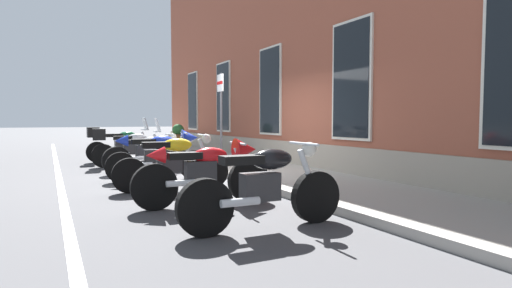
{
  "coord_description": "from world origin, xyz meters",
  "views": [
    {
      "loc": [
        8.38,
        -3.37,
        1.26
      ],
      "look_at": [
        0.83,
        0.53,
        0.76
      ],
      "focal_mm": 28.23,
      "sensor_mm": 36.0,
      "label": 1
    }
  ],
  "objects_px": {
    "motorcycle_silver_touring": "(129,146)",
    "motorcycle_yellow_naked": "(173,163)",
    "motorcycle_green_touring": "(120,143)",
    "motorcycle_red_sport": "(209,169)",
    "motorcycle_black_naked": "(266,187)",
    "motorcycle_grey_naked": "(149,153)",
    "motorcycle_blue_sport": "(162,153)",
    "parking_sign": "(221,105)",
    "barrel_planter": "(178,141)"
  },
  "relations": [
    {
      "from": "motorcycle_silver_touring",
      "to": "motorcycle_yellow_naked",
      "type": "relative_size",
      "value": 1.05
    },
    {
      "from": "motorcycle_silver_touring",
      "to": "motorcycle_green_touring",
      "type": "bearing_deg",
      "value": -179.6
    },
    {
      "from": "motorcycle_red_sport",
      "to": "motorcycle_black_naked",
      "type": "bearing_deg",
      "value": 4.8
    },
    {
      "from": "motorcycle_yellow_naked",
      "to": "motorcycle_grey_naked",
      "type": "bearing_deg",
      "value": 176.78
    },
    {
      "from": "motorcycle_grey_naked",
      "to": "motorcycle_black_naked",
      "type": "distance_m",
      "value": 5.7
    },
    {
      "from": "motorcycle_blue_sport",
      "to": "motorcycle_black_naked",
      "type": "height_order",
      "value": "motorcycle_blue_sport"
    },
    {
      "from": "motorcycle_yellow_naked",
      "to": "parking_sign",
      "type": "bearing_deg",
      "value": 142.71
    },
    {
      "from": "motorcycle_green_touring",
      "to": "motorcycle_black_naked",
      "type": "height_order",
      "value": "motorcycle_green_touring"
    },
    {
      "from": "motorcycle_green_touring",
      "to": "motorcycle_grey_naked",
      "type": "height_order",
      "value": "motorcycle_green_touring"
    },
    {
      "from": "motorcycle_yellow_naked",
      "to": "motorcycle_green_touring",
      "type": "bearing_deg",
      "value": -179.44
    },
    {
      "from": "motorcycle_yellow_naked",
      "to": "barrel_planter",
      "type": "relative_size",
      "value": 2.06
    },
    {
      "from": "motorcycle_green_touring",
      "to": "barrel_planter",
      "type": "xyz_separation_m",
      "value": [
        -0.59,
        1.99,
        -0.02
      ]
    },
    {
      "from": "motorcycle_silver_touring",
      "to": "barrel_planter",
      "type": "relative_size",
      "value": 2.16
    },
    {
      "from": "motorcycle_silver_touring",
      "to": "parking_sign",
      "type": "xyz_separation_m",
      "value": [
        1.56,
        2.05,
        1.1
      ]
    },
    {
      "from": "motorcycle_green_touring",
      "to": "motorcycle_yellow_naked",
      "type": "relative_size",
      "value": 1.05
    },
    {
      "from": "motorcycle_silver_touring",
      "to": "motorcycle_blue_sport",
      "type": "distance_m",
      "value": 2.9
    },
    {
      "from": "motorcycle_black_naked",
      "to": "motorcycle_silver_touring",
      "type": "bearing_deg",
      "value": -177.75
    },
    {
      "from": "motorcycle_black_naked",
      "to": "motorcycle_red_sport",
      "type": "bearing_deg",
      "value": -175.2
    },
    {
      "from": "motorcycle_silver_touring",
      "to": "motorcycle_red_sport",
      "type": "relative_size",
      "value": 1.04
    },
    {
      "from": "motorcycle_green_touring",
      "to": "motorcycle_yellow_naked",
      "type": "height_order",
      "value": "motorcycle_green_touring"
    },
    {
      "from": "motorcycle_blue_sport",
      "to": "barrel_planter",
      "type": "distance_m",
      "value": 5.3
    },
    {
      "from": "motorcycle_silver_touring",
      "to": "motorcycle_grey_naked",
      "type": "xyz_separation_m",
      "value": [
        1.51,
        0.2,
        -0.08
      ]
    },
    {
      "from": "motorcycle_black_naked",
      "to": "motorcycle_blue_sport",
      "type": "bearing_deg",
      "value": -178.46
    },
    {
      "from": "motorcycle_yellow_naked",
      "to": "motorcycle_blue_sport",
      "type": "bearing_deg",
      "value": 174.67
    },
    {
      "from": "motorcycle_green_touring",
      "to": "motorcycle_blue_sport",
      "type": "relative_size",
      "value": 1.04
    },
    {
      "from": "motorcycle_silver_touring",
      "to": "parking_sign",
      "type": "height_order",
      "value": "parking_sign"
    },
    {
      "from": "motorcycle_yellow_naked",
      "to": "motorcycle_black_naked",
      "type": "xyz_separation_m",
      "value": [
        3.02,
        0.24,
        -0.0
      ]
    },
    {
      "from": "motorcycle_green_touring",
      "to": "parking_sign",
      "type": "xyz_separation_m",
      "value": [
        3.06,
        2.06,
        1.09
      ]
    },
    {
      "from": "motorcycle_green_touring",
      "to": "motorcycle_silver_touring",
      "type": "bearing_deg",
      "value": 0.4
    },
    {
      "from": "motorcycle_grey_naked",
      "to": "motorcycle_red_sport",
      "type": "relative_size",
      "value": 1.01
    },
    {
      "from": "motorcycle_red_sport",
      "to": "motorcycle_black_naked",
      "type": "distance_m",
      "value": 1.52
    },
    {
      "from": "motorcycle_black_naked",
      "to": "barrel_planter",
      "type": "relative_size",
      "value": 2.06
    },
    {
      "from": "motorcycle_red_sport",
      "to": "barrel_planter",
      "type": "bearing_deg",
      "value": 166.81
    },
    {
      "from": "motorcycle_grey_naked",
      "to": "barrel_planter",
      "type": "distance_m",
      "value": 4.02
    },
    {
      "from": "motorcycle_silver_touring",
      "to": "motorcycle_black_naked",
      "type": "relative_size",
      "value": 1.05
    },
    {
      "from": "motorcycle_blue_sport",
      "to": "motorcycle_red_sport",
      "type": "relative_size",
      "value": 1.0
    },
    {
      "from": "parking_sign",
      "to": "motorcycle_silver_touring",
      "type": "bearing_deg",
      "value": -127.24
    },
    {
      "from": "parking_sign",
      "to": "motorcycle_yellow_naked",
      "type": "bearing_deg",
      "value": -37.29
    },
    {
      "from": "motorcycle_green_touring",
      "to": "motorcycle_yellow_naked",
      "type": "distance_m",
      "value": 5.7
    },
    {
      "from": "barrel_planter",
      "to": "motorcycle_red_sport",
      "type": "bearing_deg",
      "value": -13.19
    },
    {
      "from": "motorcycle_green_touring",
      "to": "motorcycle_grey_naked",
      "type": "relative_size",
      "value": 1.03
    },
    {
      "from": "motorcycle_green_touring",
      "to": "motorcycle_blue_sport",
      "type": "distance_m",
      "value": 4.4
    },
    {
      "from": "motorcycle_silver_touring",
      "to": "parking_sign",
      "type": "distance_m",
      "value": 2.8
    },
    {
      "from": "motorcycle_black_naked",
      "to": "motorcycle_grey_naked",
      "type": "bearing_deg",
      "value": -179.13
    },
    {
      "from": "barrel_planter",
      "to": "motorcycle_silver_touring",
      "type": "bearing_deg",
      "value": -43.54
    },
    {
      "from": "motorcycle_silver_touring",
      "to": "motorcycle_yellow_naked",
      "type": "xyz_separation_m",
      "value": [
        4.2,
        0.05,
        -0.06
      ]
    },
    {
      "from": "motorcycle_black_naked",
      "to": "barrel_planter",
      "type": "height_order",
      "value": "barrel_planter"
    },
    {
      "from": "motorcycle_grey_naked",
      "to": "motorcycle_blue_sport",
      "type": "height_order",
      "value": "motorcycle_blue_sport"
    },
    {
      "from": "motorcycle_black_naked",
      "to": "parking_sign",
      "type": "relative_size",
      "value": 0.88
    },
    {
      "from": "motorcycle_green_touring",
      "to": "motorcycle_yellow_naked",
      "type": "bearing_deg",
      "value": 0.56
    }
  ]
}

